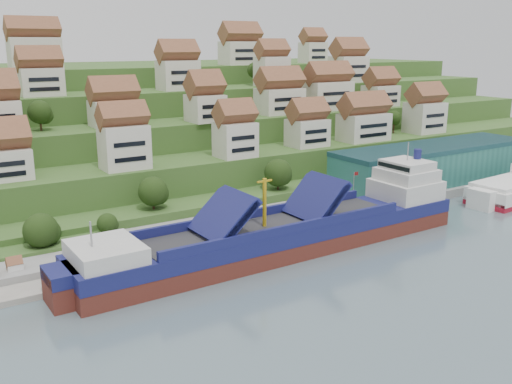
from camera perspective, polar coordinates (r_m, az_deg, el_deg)
ground at (r=113.78m, az=6.14°, el=-5.04°), size 300.00×300.00×0.00m
quay at (r=136.67m, az=8.86°, el=-1.27°), size 180.00×14.00×2.20m
hillside at (r=200.75m, az=-12.46°, el=6.43°), size 260.00×128.00×31.00m
hillside_village at (r=159.26m, az=-6.65°, el=9.37°), size 156.84×63.56×28.80m
hillside_trees at (r=140.82m, az=-8.88°, el=5.59°), size 140.63×62.70×32.67m
warehouse at (r=158.91m, az=17.25°, el=2.75°), size 60.00×15.00×10.00m
flagpole at (r=130.37m, az=9.77°, el=0.55°), size 1.28×0.16×8.00m
cargo_ship at (r=108.41m, az=3.62°, el=-4.11°), size 79.92×13.89×17.70m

